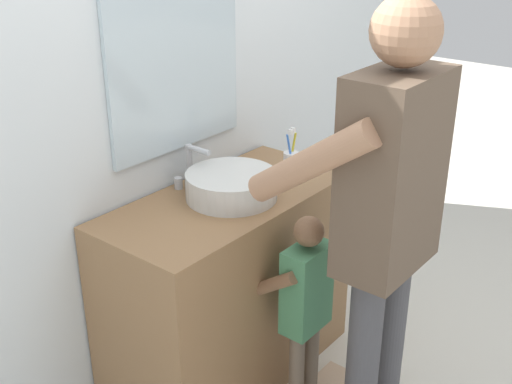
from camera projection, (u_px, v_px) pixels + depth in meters
The scene contains 7 objects.
back_wall at pixel (168, 78), 2.68m from camera, with size 4.40×0.10×2.70m.
vanity_cabinet at pixel (230, 288), 2.87m from camera, with size 1.15×0.54×0.90m, color olive.
sink_basin at pixel (231, 185), 2.65m from camera, with size 0.38×0.38×0.11m.
faucet at pixel (191, 167), 2.77m from camera, with size 0.18×0.14×0.18m.
toothbrush_cup at pixel (291, 161), 2.91m from camera, with size 0.07×0.07×0.21m.
child_toddler at pixel (304, 300), 2.60m from camera, with size 0.29×0.29×0.93m.
adult_parent at pixel (385, 202), 2.25m from camera, with size 0.55×0.57×1.77m.
Camera 1 is at (-1.83, -1.32, 2.01)m, focal length 45.19 mm.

